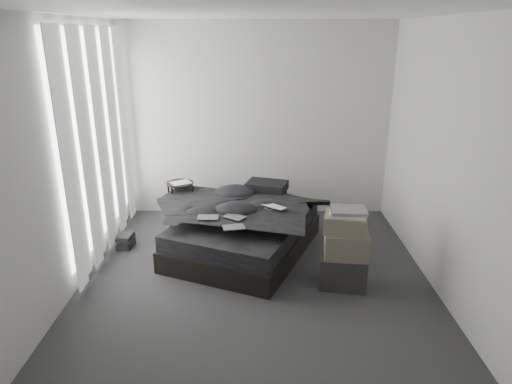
{
  "coord_description": "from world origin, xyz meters",
  "views": [
    {
      "loc": [
        0.02,
        -4.02,
        2.45
      ],
      "look_at": [
        0.0,
        0.8,
        0.75
      ],
      "focal_mm": 32.0,
      "sensor_mm": 36.0,
      "label": 1
    }
  ],
  "objects_px": {
    "box_lower": "(343,270)",
    "bed": "(244,241)",
    "laptop": "(272,202)",
    "side_stand": "(181,206)"
  },
  "relations": [
    {
      "from": "box_lower",
      "to": "bed",
      "type": "bearing_deg",
      "value": 143.24
    },
    {
      "from": "laptop",
      "to": "side_stand",
      "type": "height_order",
      "value": "laptop"
    },
    {
      "from": "laptop",
      "to": "box_lower",
      "type": "bearing_deg",
      "value": -3.07
    },
    {
      "from": "side_stand",
      "to": "box_lower",
      "type": "xyz_separation_m",
      "value": [
        1.86,
        -1.39,
        -0.15
      ]
    },
    {
      "from": "bed",
      "to": "side_stand",
      "type": "height_order",
      "value": "side_stand"
    },
    {
      "from": "bed",
      "to": "box_lower",
      "type": "xyz_separation_m",
      "value": [
        1.03,
        -0.77,
        0.05
      ]
    },
    {
      "from": "side_stand",
      "to": "laptop",
      "type": "bearing_deg",
      "value": -31.75
    },
    {
      "from": "bed",
      "to": "laptop",
      "type": "height_order",
      "value": "laptop"
    },
    {
      "from": "side_stand",
      "to": "box_lower",
      "type": "height_order",
      "value": "side_stand"
    },
    {
      "from": "laptop",
      "to": "side_stand",
      "type": "relative_size",
      "value": 0.44
    }
  ]
}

